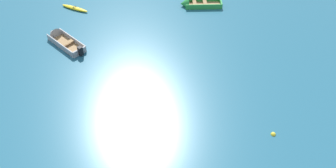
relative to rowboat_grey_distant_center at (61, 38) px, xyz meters
The scene contains 4 objects.
rowboat_grey_distant_center is the anchor object (origin of this frame).
rowboat_green_back_row_center 13.58m from the rowboat_grey_distant_center, 26.94° to the left, with size 4.21×1.56×1.30m.
kayak_yellow_far_back 5.48m from the rowboat_grey_distant_center, 87.51° to the left, with size 2.97×1.81×0.29m.
mooring_buoy_outer_edge 19.90m from the rowboat_grey_distant_center, 33.30° to the right, with size 0.34×0.34×0.34m, color yellow.
Camera 1 is at (0.01, -2.05, 19.06)m, focal length 39.73 mm.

